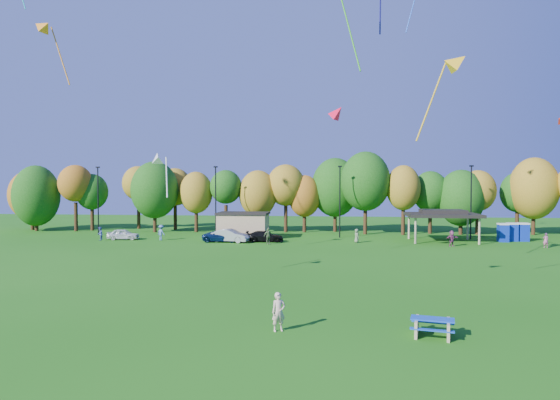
# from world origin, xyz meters

# --- Properties ---
(ground) EXTENTS (160.00, 160.00, 0.00)m
(ground) POSITION_xyz_m (0.00, 0.00, 0.00)
(ground) COLOR #19600F
(ground) RESTS_ON ground
(tree_line) EXTENTS (93.57, 10.55, 11.15)m
(tree_line) POSITION_xyz_m (-1.03, 45.51, 5.91)
(tree_line) COLOR black
(tree_line) RESTS_ON ground
(lamp_posts) EXTENTS (64.50, 0.25, 9.09)m
(lamp_posts) POSITION_xyz_m (2.00, 40.00, 4.90)
(lamp_posts) COLOR black
(lamp_posts) RESTS_ON ground
(utility_building) EXTENTS (6.30, 4.30, 3.25)m
(utility_building) POSITION_xyz_m (-10.00, 38.00, 1.64)
(utility_building) COLOR tan
(utility_building) RESTS_ON ground
(pavilion) EXTENTS (8.20, 6.20, 3.77)m
(pavilion) POSITION_xyz_m (14.00, 37.00, 3.23)
(pavilion) COLOR tan
(pavilion) RESTS_ON ground
(porta_potties) EXTENTS (3.75, 2.06, 2.18)m
(porta_potties) POSITION_xyz_m (22.35, 38.17, 1.10)
(porta_potties) COLOR #0D2AAF
(porta_potties) RESTS_ON ground
(picnic_table) EXTENTS (2.18, 1.93, 0.82)m
(picnic_table) POSITION_xyz_m (5.77, -0.35, 0.48)
(picnic_table) COLOR tan
(picnic_table) RESTS_ON ground
(kite_flyer) EXTENTS (0.79, 0.68, 1.82)m
(kite_flyer) POSITION_xyz_m (-1.24, -0.34, 0.91)
(kite_flyer) COLOR beige
(kite_flyer) RESTS_ON ground
(car_a) EXTENTS (3.98, 2.00, 1.30)m
(car_a) POSITION_xyz_m (-24.28, 34.84, 0.65)
(car_a) COLOR white
(car_a) RESTS_ON ground
(car_b) EXTENTS (4.84, 2.49, 1.52)m
(car_b) POSITION_xyz_m (-10.78, 33.67, 0.76)
(car_b) COLOR #A0A0A5
(car_b) RESTS_ON ground
(car_c) EXTENTS (4.69, 2.25, 1.29)m
(car_c) POSITION_xyz_m (-11.75, 33.96, 0.64)
(car_c) COLOR #0C214A
(car_c) RESTS_ON ground
(car_d) EXTENTS (4.56, 2.23, 1.28)m
(car_d) POSITION_xyz_m (-6.81, 34.54, 0.64)
(car_d) COLOR black
(car_d) RESTS_ON ground
(far_person_0) EXTENTS (1.65, 1.27, 1.74)m
(far_person_0) POSITION_xyz_m (14.07, 32.57, 0.87)
(far_person_0) COLOR #8B3A6A
(far_person_0) RESTS_ON ground
(far_person_1) EXTENTS (0.60, 0.41, 1.61)m
(far_person_1) POSITION_xyz_m (23.75, 32.41, 0.80)
(far_person_1) COLOR #CB6091
(far_person_1) RESTS_ON ground
(far_person_2) EXTENTS (0.73, 0.87, 1.60)m
(far_person_2) POSITION_xyz_m (-26.76, 33.80, 0.80)
(far_person_2) COLOR #5061B1
(far_person_2) RESTS_ON ground
(far_person_3) EXTENTS (1.38, 1.23, 1.86)m
(far_person_3) POSITION_xyz_m (-19.45, 34.74, 0.93)
(far_person_3) COLOR #4D73AA
(far_person_3) RESTS_ON ground
(far_person_4) EXTENTS (1.13, 1.03, 1.85)m
(far_person_4) POSITION_xyz_m (-6.11, 32.31, 0.93)
(far_person_4) COLOR #637E4D
(far_person_4) RESTS_ON ground
(far_person_5) EXTENTS (0.76, 0.92, 1.61)m
(far_person_5) POSITION_xyz_m (3.89, 34.76, 0.81)
(far_person_5) COLOR #6A7E56
(far_person_5) RESTS_ON ground
(kite_0) EXTENTS (3.25, 1.51, 5.42)m
(kite_0) POSITION_xyz_m (-21.78, 14.20, 19.20)
(kite_0) COLOR orange
(kite_7) EXTENTS (1.40, 1.23, 1.15)m
(kite_7) POSITION_xyz_m (1.48, 5.92, 11.01)
(kite_7) COLOR #FF0E36
(kite_9) EXTENTS (3.25, 1.33, 5.43)m
(kite_9) POSITION_xyz_m (8.47, 7.16, 13.95)
(kite_9) COLOR yellow
(kite_15) EXTENTS (1.29, 2.10, 3.37)m
(kite_15) POSITION_xyz_m (-10.61, 9.53, 8.63)
(kite_15) COLOR silver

